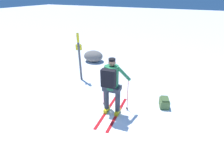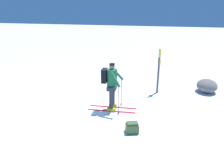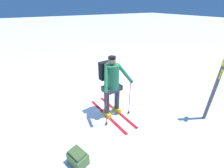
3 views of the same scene
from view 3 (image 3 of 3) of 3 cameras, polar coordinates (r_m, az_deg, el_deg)
ground_plane at (r=5.09m, az=-2.45°, el=-6.83°), size 80.00×80.00×0.00m
skier at (r=4.04m, az=-0.28°, el=0.74°), size 0.96×1.84×1.79m
dropped_backpack at (r=3.47m, az=-12.86°, el=-25.74°), size 0.40×0.46×0.34m
trail_marker at (r=4.63m, az=35.11°, el=0.43°), size 0.22×0.14×1.98m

